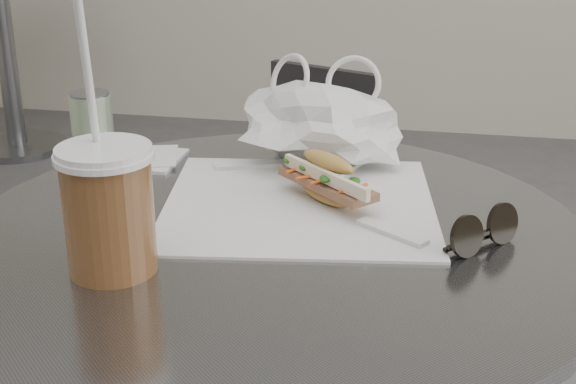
% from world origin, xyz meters
% --- Properties ---
extents(bg_table, '(0.70, 0.70, 0.74)m').
position_xyz_m(bg_table, '(-1.60, 2.40, 0.47)').
color(bg_table, slate).
rests_on(bg_table, ground).
extents(chair_far, '(0.39, 0.41, 0.70)m').
position_xyz_m(chair_far, '(-0.14, 1.12, 0.31)').
color(chair_far, '#29292B').
rests_on(chair_far, ground).
extents(sandwich_paper, '(0.38, 0.37, 0.00)m').
position_xyz_m(sandwich_paper, '(0.02, 0.29, 0.74)').
color(sandwich_paper, white).
rests_on(sandwich_paper, cafe_table).
extents(banh_mi, '(0.18, 0.18, 0.06)m').
position_xyz_m(banh_mi, '(0.05, 0.30, 0.77)').
color(banh_mi, tan).
rests_on(banh_mi, sandwich_paper).
extents(iced_coffee, '(0.10, 0.10, 0.30)m').
position_xyz_m(iced_coffee, '(-0.15, 0.07, 0.81)').
color(iced_coffee, brown).
rests_on(iced_coffee, cafe_table).
extents(sunglasses, '(0.09, 0.09, 0.05)m').
position_xyz_m(sunglasses, '(0.24, 0.20, 0.76)').
color(sunglasses, black).
rests_on(sunglasses, cafe_table).
extents(plastic_bag, '(0.27, 0.24, 0.11)m').
position_xyz_m(plastic_bag, '(0.02, 0.45, 0.80)').
color(plastic_bag, white).
rests_on(plastic_bag, cafe_table).
extents(napkin_stack, '(0.12, 0.12, 0.01)m').
position_xyz_m(napkin_stack, '(-0.23, 0.41, 0.74)').
color(napkin_stack, white).
rests_on(napkin_stack, cafe_table).
extents(drink_can, '(0.06, 0.06, 0.11)m').
position_xyz_m(drink_can, '(-0.29, 0.36, 0.80)').
color(drink_can, '#629758').
rests_on(drink_can, cafe_table).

